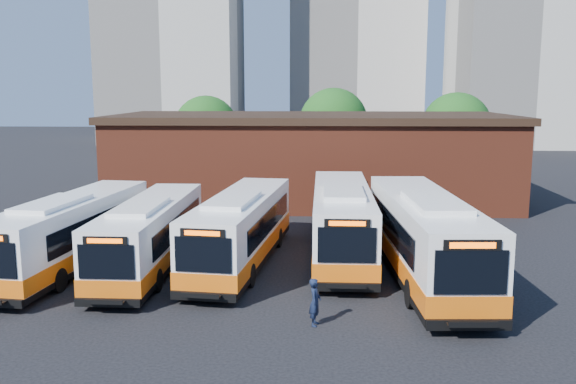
{
  "coord_description": "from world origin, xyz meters",
  "views": [
    {
      "loc": [
        0.27,
        -24.97,
        8.17
      ],
      "look_at": [
        -1.06,
        4.41,
        3.22
      ],
      "focal_mm": 38.0,
      "sensor_mm": 36.0,
      "label": 1
    }
  ],
  "objects_px": {
    "bus_farwest": "(71,235)",
    "bus_east": "(424,240)",
    "transit_worker": "(315,302)",
    "bus_west": "(150,237)",
    "bus_mideast": "(342,223)",
    "bus_midwest": "(241,231)"
  },
  "relations": [
    {
      "from": "bus_midwest",
      "to": "bus_east",
      "type": "height_order",
      "value": "bus_east"
    },
    {
      "from": "transit_worker",
      "to": "bus_west",
      "type": "bearing_deg",
      "value": 57.98
    },
    {
      "from": "bus_farwest",
      "to": "bus_east",
      "type": "distance_m",
      "value": 16.02
    },
    {
      "from": "bus_mideast",
      "to": "bus_farwest",
      "type": "bearing_deg",
      "value": -167.49
    },
    {
      "from": "bus_farwest",
      "to": "transit_worker",
      "type": "xyz_separation_m",
      "value": [
        11.25,
        -6.55,
        -0.7
      ]
    },
    {
      "from": "bus_west",
      "to": "bus_east",
      "type": "height_order",
      "value": "bus_east"
    },
    {
      "from": "bus_midwest",
      "to": "bus_east",
      "type": "relative_size",
      "value": 0.91
    },
    {
      "from": "bus_farwest",
      "to": "bus_west",
      "type": "distance_m",
      "value": 3.69
    },
    {
      "from": "bus_farwest",
      "to": "bus_mideast",
      "type": "relative_size",
      "value": 0.96
    },
    {
      "from": "bus_west",
      "to": "bus_east",
      "type": "relative_size",
      "value": 0.86
    },
    {
      "from": "bus_west",
      "to": "transit_worker",
      "type": "relative_size",
      "value": 7.15
    },
    {
      "from": "transit_worker",
      "to": "bus_farwest",
      "type": "bearing_deg",
      "value": 68.66
    },
    {
      "from": "bus_farwest",
      "to": "bus_east",
      "type": "relative_size",
      "value": 0.9
    },
    {
      "from": "bus_east",
      "to": "transit_worker",
      "type": "height_order",
      "value": "bus_east"
    },
    {
      "from": "bus_farwest",
      "to": "bus_midwest",
      "type": "relative_size",
      "value": 0.99
    },
    {
      "from": "bus_west",
      "to": "bus_midwest",
      "type": "distance_m",
      "value": 4.19
    },
    {
      "from": "bus_east",
      "to": "bus_mideast",
      "type": "bearing_deg",
      "value": 131.88
    },
    {
      "from": "bus_mideast",
      "to": "bus_west",
      "type": "bearing_deg",
      "value": -162.8
    },
    {
      "from": "bus_west",
      "to": "bus_midwest",
      "type": "height_order",
      "value": "bus_midwest"
    },
    {
      "from": "bus_west",
      "to": "bus_mideast",
      "type": "bearing_deg",
      "value": 17.11
    },
    {
      "from": "bus_farwest",
      "to": "transit_worker",
      "type": "distance_m",
      "value": 13.04
    },
    {
      "from": "bus_midwest",
      "to": "transit_worker",
      "type": "relative_size",
      "value": 7.58
    }
  ]
}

